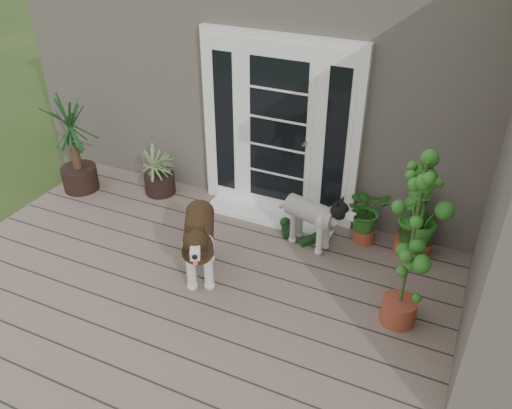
% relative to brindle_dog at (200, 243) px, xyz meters
% --- Properties ---
extents(deck, '(6.20, 4.60, 0.12)m').
position_rel_brindle_dog_xyz_m(deck, '(0.43, -0.71, -0.46)').
color(deck, '#6B5B4C').
rests_on(deck, ground).
extents(house_main, '(7.40, 4.00, 3.10)m').
position_rel_brindle_dog_xyz_m(house_main, '(0.43, 3.54, 1.03)').
color(house_main, '#665E54').
rests_on(house_main, ground).
extents(door_unit, '(1.90, 0.14, 2.15)m').
position_rel_brindle_dog_xyz_m(door_unit, '(0.23, 1.49, 0.68)').
color(door_unit, white).
rests_on(door_unit, deck).
extents(door_step, '(1.60, 0.40, 0.05)m').
position_rel_brindle_dog_xyz_m(door_step, '(0.23, 1.29, -0.37)').
color(door_step, white).
rests_on(door_step, deck).
extents(brindle_dog, '(0.81, 1.04, 0.80)m').
position_rel_brindle_dog_xyz_m(brindle_dog, '(0.00, 0.00, 0.00)').
color(brindle_dog, '#3E2816').
rests_on(brindle_dog, deck).
extents(white_dog, '(0.83, 0.51, 0.64)m').
position_rel_brindle_dog_xyz_m(white_dog, '(0.84, 0.95, -0.08)').
color(white_dog, beige).
rests_on(white_dog, deck).
extents(spider_plant, '(0.83, 0.83, 0.70)m').
position_rel_brindle_dog_xyz_m(spider_plant, '(-1.32, 1.23, -0.05)').
color(spider_plant, '#799B5F').
rests_on(spider_plant, deck).
extents(yucca, '(0.93, 0.93, 1.24)m').
position_rel_brindle_dog_xyz_m(yucca, '(-2.32, 0.88, 0.22)').
color(yucca, '#113415').
rests_on(yucca, deck).
extents(herb_a, '(0.66, 0.66, 0.61)m').
position_rel_brindle_dog_xyz_m(herb_a, '(1.37, 1.29, -0.10)').
color(herb_a, '#245B1A').
rests_on(herb_a, deck).
extents(herb_b, '(0.48, 0.48, 0.54)m').
position_rel_brindle_dog_xyz_m(herb_b, '(1.85, 1.28, -0.13)').
color(herb_b, '#1A5C1D').
rests_on(herb_b, deck).
extents(herb_c, '(0.58, 0.58, 0.64)m').
position_rel_brindle_dog_xyz_m(herb_c, '(1.96, 1.29, -0.08)').
color(herb_c, '#215017').
rests_on(herb_c, deck).
extents(sapling, '(0.59, 0.59, 1.73)m').
position_rel_brindle_dog_xyz_m(sapling, '(1.99, 0.18, 0.46)').
color(sapling, '#164F18').
rests_on(sapling, deck).
extents(clog_left, '(0.30, 0.37, 0.10)m').
position_rel_brindle_dog_xyz_m(clog_left, '(0.52, 1.08, -0.35)').
color(clog_left, black).
rests_on(clog_left, deck).
extents(clog_right, '(0.28, 0.30, 0.08)m').
position_rel_brindle_dog_xyz_m(clog_right, '(0.83, 0.99, -0.36)').
color(clog_right, '#153616').
rests_on(clog_right, deck).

